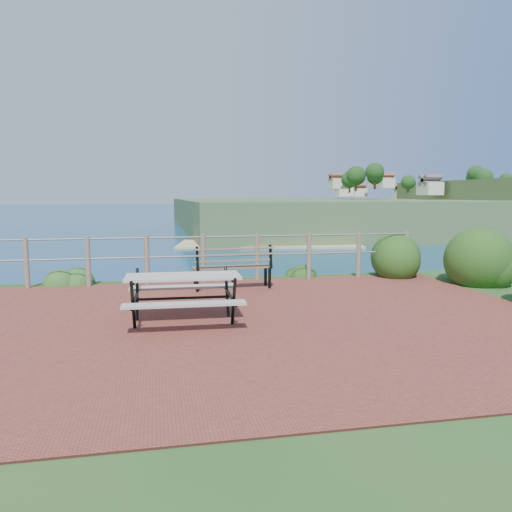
# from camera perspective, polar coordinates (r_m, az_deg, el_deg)

# --- Properties ---
(ground) EXTENTS (10.00, 7.00, 0.12)m
(ground) POSITION_cam_1_polar(r_m,az_deg,el_deg) (7.28, -3.51, -7.62)
(ground) COLOR brown
(ground) RESTS_ON ground
(ocean) EXTENTS (1200.00, 1200.00, 0.00)m
(ocean) POSITION_cam_1_polar(r_m,az_deg,el_deg) (206.99, -11.16, 6.31)
(ocean) COLOR #145D7D
(ocean) RESTS_ON ground
(safety_railing) EXTENTS (9.40, 0.10, 1.00)m
(safety_railing) POSITION_cam_1_polar(r_m,az_deg,el_deg) (10.45, -6.05, 0.01)
(safety_railing) COLOR #6B5B4C
(safety_railing) RESTS_ON ground
(picnic_table) EXTENTS (1.63, 1.40, 0.68)m
(picnic_table) POSITION_cam_1_polar(r_m,az_deg,el_deg) (7.21, -8.31, -4.24)
(picnic_table) COLOR #A59F94
(picnic_table) RESTS_ON ground
(park_bench) EXTENTS (1.56, 0.48, 0.87)m
(park_bench) POSITION_cam_1_polar(r_m,az_deg,el_deg) (9.67, -2.73, -0.52)
(park_bench) COLOR brown
(park_bench) RESTS_ON ground
(shrub_right_front) EXTENTS (1.39, 1.39, 1.97)m
(shrub_right_front) POSITION_cam_1_polar(r_m,az_deg,el_deg) (11.30, 24.35, -2.99)
(shrub_right_front) COLOR #1B3B12
(shrub_right_front) RESTS_ON ground
(shrub_right_edge) EXTENTS (1.14, 1.14, 1.63)m
(shrub_right_edge) POSITION_cam_1_polar(r_m,az_deg,el_deg) (11.99, 15.82, -2.09)
(shrub_right_edge) COLOR #1B3B12
(shrub_right_edge) RESTS_ON ground
(shrub_lip_west) EXTENTS (0.71, 0.71, 0.43)m
(shrub_lip_west) POSITION_cam_1_polar(r_m,az_deg,el_deg) (11.13, -20.46, -2.95)
(shrub_lip_west) COLOR #2A4F1D
(shrub_lip_west) RESTS_ON ground
(shrub_lip_east) EXTENTS (0.69, 0.69, 0.40)m
(shrub_lip_east) POSITION_cam_1_polar(r_m,az_deg,el_deg) (11.37, 5.17, -2.33)
(shrub_lip_east) COLOR #1B3B12
(shrub_lip_east) RESTS_ON ground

